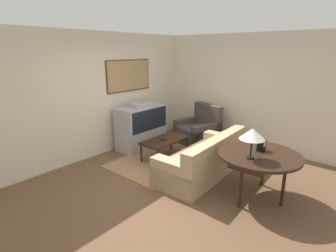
# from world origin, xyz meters

# --- Properties ---
(ground_plane) EXTENTS (12.00, 12.00, 0.00)m
(ground_plane) POSITION_xyz_m (0.00, 0.00, 0.00)
(ground_plane) COLOR brown
(wall_back) EXTENTS (12.00, 0.10, 2.70)m
(wall_back) POSITION_xyz_m (0.02, 2.13, 1.36)
(wall_back) COLOR beige
(wall_back) RESTS_ON ground_plane
(wall_right) EXTENTS (0.06, 12.00, 2.70)m
(wall_right) POSITION_xyz_m (2.63, 0.00, 1.35)
(wall_right) COLOR beige
(wall_right) RESTS_ON ground_plane
(area_rug) EXTENTS (2.20, 1.50, 0.01)m
(area_rug) POSITION_xyz_m (0.57, 0.77, 0.01)
(area_rug) COLOR #99704C
(area_rug) RESTS_ON ground_plane
(tv) EXTENTS (1.24, 0.59, 1.11)m
(tv) POSITION_xyz_m (0.84, 1.69, 0.53)
(tv) COLOR #9E9EA3
(tv) RESTS_ON ground_plane
(couch) EXTENTS (2.06, 0.94, 0.80)m
(couch) POSITION_xyz_m (0.54, -0.29, 0.29)
(couch) COLOR tan
(couch) RESTS_ON ground_plane
(armchair) EXTENTS (1.10, 1.12, 0.98)m
(armchair) POSITION_xyz_m (2.00, 0.80, 0.31)
(armchair) COLOR #473D38
(armchair) RESTS_ON ground_plane
(coffee_table) EXTENTS (1.09, 0.57, 0.44)m
(coffee_table) POSITION_xyz_m (0.67, 0.80, 0.40)
(coffee_table) COLOR black
(coffee_table) RESTS_ON ground_plane
(console_table) EXTENTS (1.27, 1.27, 0.75)m
(console_table) POSITION_xyz_m (0.41, -1.37, 0.69)
(console_table) COLOR black
(console_table) RESTS_ON ground_plane
(table_lamp) EXTENTS (0.37, 0.37, 0.46)m
(table_lamp) POSITION_xyz_m (0.15, -1.34, 1.13)
(table_lamp) COLOR black
(table_lamp) RESTS_ON console_table
(mantel_clock) EXTENTS (0.17, 0.10, 0.17)m
(mantel_clock) POSITION_xyz_m (0.57, -1.34, 0.84)
(mantel_clock) COLOR black
(mantel_clock) RESTS_ON console_table
(remote) EXTENTS (0.09, 0.17, 0.02)m
(remote) POSITION_xyz_m (0.60, 0.79, 0.45)
(remote) COLOR black
(remote) RESTS_ON coffee_table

